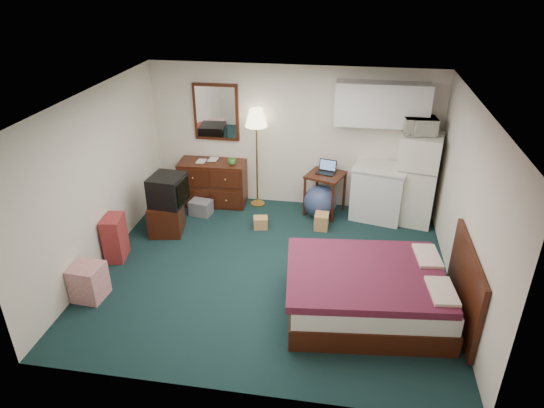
% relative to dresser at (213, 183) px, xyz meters
% --- Properties ---
extents(floor, '(5.00, 4.50, 0.01)m').
position_rel_dresser_xyz_m(floor, '(1.41, -1.98, -0.40)').
color(floor, black).
rests_on(floor, ground).
extents(ceiling, '(5.00, 4.50, 0.01)m').
position_rel_dresser_xyz_m(ceiling, '(1.41, -1.98, 2.10)').
color(ceiling, silver).
rests_on(ceiling, walls).
extents(walls, '(5.01, 4.51, 2.50)m').
position_rel_dresser_xyz_m(walls, '(1.41, -1.98, 0.85)').
color(walls, silver).
rests_on(walls, floor).
extents(mirror, '(0.80, 0.06, 1.00)m').
position_rel_dresser_xyz_m(mirror, '(0.06, 0.24, 1.25)').
color(mirror, white).
rests_on(mirror, walls).
extents(upper_cabinets, '(1.50, 0.35, 0.70)m').
position_rel_dresser_xyz_m(upper_cabinets, '(2.86, 0.10, 1.55)').
color(upper_cabinets, silver).
rests_on(upper_cabinets, walls).
extents(headboard, '(0.06, 1.56, 1.00)m').
position_rel_dresser_xyz_m(headboard, '(3.87, -2.72, 0.15)').
color(headboard, '#34110B').
rests_on(headboard, walls).
extents(dresser, '(1.21, 0.59, 0.81)m').
position_rel_dresser_xyz_m(dresser, '(0.00, 0.00, 0.00)').
color(dresser, '#34110B').
rests_on(dresser, floor).
extents(floor_lamp, '(0.49, 0.49, 1.79)m').
position_rel_dresser_xyz_m(floor_lamp, '(0.80, 0.07, 0.49)').
color(floor_lamp, gold).
rests_on(floor_lamp, floor).
extents(desk, '(0.75, 0.75, 0.74)m').
position_rel_dresser_xyz_m(desk, '(2.03, -0.05, -0.03)').
color(desk, '#34110B').
rests_on(desk, floor).
extents(exercise_ball, '(0.71, 0.71, 0.57)m').
position_rel_dresser_xyz_m(exercise_ball, '(1.96, -0.21, -0.12)').
color(exercise_ball, navy).
rests_on(exercise_ball, floor).
extents(kitchen_counter, '(0.96, 0.81, 0.92)m').
position_rel_dresser_xyz_m(kitchen_counter, '(2.94, -0.07, 0.05)').
color(kitchen_counter, silver).
rests_on(kitchen_counter, floor).
extents(fridge, '(0.75, 0.75, 1.54)m').
position_rel_dresser_xyz_m(fridge, '(3.54, -0.10, 0.37)').
color(fridge, white).
rests_on(fridge, floor).
extents(bed, '(2.08, 1.70, 0.62)m').
position_rel_dresser_xyz_m(bed, '(2.74, -2.72, -0.09)').
color(bed, '#420F21').
rests_on(bed, floor).
extents(tv_stand, '(0.60, 0.63, 0.51)m').
position_rel_dresser_xyz_m(tv_stand, '(-0.48, -1.16, -0.15)').
color(tv_stand, '#34110B').
rests_on(tv_stand, floor).
extents(suitcase, '(0.33, 0.46, 0.68)m').
position_rel_dresser_xyz_m(suitcase, '(-0.95, -2.02, -0.06)').
color(suitcase, maroon).
rests_on(suitcase, floor).
extents(retail_box, '(0.41, 0.41, 0.48)m').
position_rel_dresser_xyz_m(retail_box, '(-0.87, -2.98, -0.16)').
color(retail_box, silver).
rests_on(retail_box, floor).
extents(file_bin, '(0.41, 0.33, 0.26)m').
position_rel_dresser_xyz_m(file_bin, '(-0.11, -0.47, -0.28)').
color(file_bin, slate).
rests_on(file_bin, floor).
extents(cardboard_box_a, '(0.27, 0.24, 0.20)m').
position_rel_dresser_xyz_m(cardboard_box_a, '(1.02, -0.79, -0.31)').
color(cardboard_box_a, '#B47C48').
rests_on(cardboard_box_a, floor).
extents(cardboard_box_b, '(0.23, 0.27, 0.27)m').
position_rel_dresser_xyz_m(cardboard_box_b, '(2.02, -0.64, -0.27)').
color(cardboard_box_b, '#B47C48').
rests_on(cardboard_box_b, floor).
extents(laptop, '(0.35, 0.31, 0.21)m').
position_rel_dresser_xyz_m(laptop, '(2.02, -0.03, 0.44)').
color(laptop, black).
rests_on(laptop, desk).
extents(crt_tv, '(0.56, 0.60, 0.48)m').
position_rel_dresser_xyz_m(crt_tv, '(-0.41, -1.13, 0.35)').
color(crt_tv, black).
rests_on(crt_tv, tv_stand).
extents(microwave, '(0.53, 0.33, 0.34)m').
position_rel_dresser_xyz_m(microwave, '(3.46, -0.10, 1.31)').
color(microwave, white).
rests_on(microwave, fridge).
extents(book_a, '(0.16, 0.02, 0.21)m').
position_rel_dresser_xyz_m(book_a, '(-0.27, -0.02, 0.51)').
color(book_a, '#B47C48').
rests_on(book_a, dresser).
extents(book_b, '(0.16, 0.03, 0.22)m').
position_rel_dresser_xyz_m(book_b, '(-0.08, 0.09, 0.51)').
color(book_b, '#B47C48').
rests_on(book_b, dresser).
extents(mug, '(0.14, 0.11, 0.13)m').
position_rel_dresser_xyz_m(mug, '(0.38, -0.05, 0.47)').
color(mug, green).
rests_on(mug, dresser).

